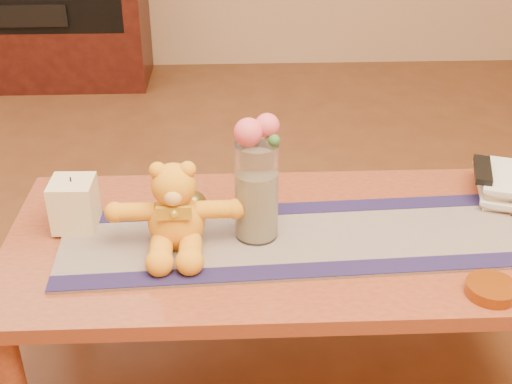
{
  "coord_description": "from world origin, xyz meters",
  "views": [
    {
      "loc": [
        -0.11,
        -1.46,
        1.4
      ],
      "look_at": [
        -0.05,
        0.0,
        0.58
      ],
      "focal_mm": 46.7,
      "sensor_mm": 36.0,
      "label": 1
    }
  ],
  "objects_px": {
    "pillar_candle": "(74,204)",
    "amber_dish": "(491,289)",
    "glass_vase": "(257,191)",
    "book_bottom": "(478,191)",
    "bronze_ball": "(193,205)",
    "teddy_bear": "(175,206)",
    "tv_remote": "(483,170)"
  },
  "relations": [
    {
      "from": "pillar_candle",
      "to": "amber_dish",
      "type": "height_order",
      "value": "pillar_candle"
    },
    {
      "from": "glass_vase",
      "to": "book_bottom",
      "type": "bearing_deg",
      "value": 17.05
    },
    {
      "from": "bronze_ball",
      "to": "glass_vase",
      "type": "bearing_deg",
      "value": -30.07
    },
    {
      "from": "glass_vase",
      "to": "teddy_bear",
      "type": "bearing_deg",
      "value": -171.64
    },
    {
      "from": "teddy_bear",
      "to": "book_bottom",
      "type": "height_order",
      "value": "teddy_bear"
    },
    {
      "from": "teddy_bear",
      "to": "glass_vase",
      "type": "distance_m",
      "value": 0.21
    },
    {
      "from": "glass_vase",
      "to": "book_bottom",
      "type": "distance_m",
      "value": 0.69
    },
    {
      "from": "book_bottom",
      "to": "amber_dish",
      "type": "relative_size",
      "value": 1.9
    },
    {
      "from": "glass_vase",
      "to": "bronze_ball",
      "type": "relative_size",
      "value": 3.41
    },
    {
      "from": "teddy_bear",
      "to": "tv_remote",
      "type": "xyz_separation_m",
      "value": [
        0.85,
        0.22,
        -0.03
      ]
    },
    {
      "from": "teddy_bear",
      "to": "bronze_ball",
      "type": "distance_m",
      "value": 0.15
    },
    {
      "from": "bronze_ball",
      "to": "amber_dish",
      "type": "bearing_deg",
      "value": -27.25
    },
    {
      "from": "teddy_bear",
      "to": "bronze_ball",
      "type": "height_order",
      "value": "teddy_bear"
    },
    {
      "from": "teddy_bear",
      "to": "tv_remote",
      "type": "relative_size",
      "value": 2.01
    },
    {
      "from": "pillar_candle",
      "to": "glass_vase",
      "type": "xyz_separation_m",
      "value": [
        0.47,
        -0.07,
        0.06
      ]
    },
    {
      "from": "book_bottom",
      "to": "tv_remote",
      "type": "bearing_deg",
      "value": -93.0
    },
    {
      "from": "teddy_bear",
      "to": "glass_vase",
      "type": "bearing_deg",
      "value": 7.51
    },
    {
      "from": "bronze_ball",
      "to": "amber_dish",
      "type": "xyz_separation_m",
      "value": [
        0.69,
        -0.36,
        -0.03
      ]
    },
    {
      "from": "pillar_candle",
      "to": "glass_vase",
      "type": "height_order",
      "value": "glass_vase"
    },
    {
      "from": "glass_vase",
      "to": "amber_dish",
      "type": "height_order",
      "value": "glass_vase"
    },
    {
      "from": "teddy_bear",
      "to": "bronze_ball",
      "type": "bearing_deg",
      "value": 73.59
    },
    {
      "from": "pillar_candle",
      "to": "book_bottom",
      "type": "relative_size",
      "value": 0.59
    },
    {
      "from": "pillar_candle",
      "to": "book_bottom",
      "type": "bearing_deg",
      "value": 6.79
    },
    {
      "from": "glass_vase",
      "to": "pillar_candle",
      "type": "bearing_deg",
      "value": 172.1
    },
    {
      "from": "teddy_bear",
      "to": "pillar_candle",
      "type": "bearing_deg",
      "value": 159.76
    },
    {
      "from": "book_bottom",
      "to": "tv_remote",
      "type": "distance_m",
      "value": 0.08
    },
    {
      "from": "amber_dish",
      "to": "teddy_bear",
      "type": "bearing_deg",
      "value": 162.45
    },
    {
      "from": "bronze_ball",
      "to": "tv_remote",
      "type": "relative_size",
      "value": 0.48
    },
    {
      "from": "bronze_ball",
      "to": "book_bottom",
      "type": "distance_m",
      "value": 0.83
    },
    {
      "from": "teddy_bear",
      "to": "amber_dish",
      "type": "relative_size",
      "value": 2.74
    },
    {
      "from": "book_bottom",
      "to": "amber_dish",
      "type": "height_order",
      "value": "amber_dish"
    },
    {
      "from": "glass_vase",
      "to": "amber_dish",
      "type": "relative_size",
      "value": 2.21
    }
  ]
}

